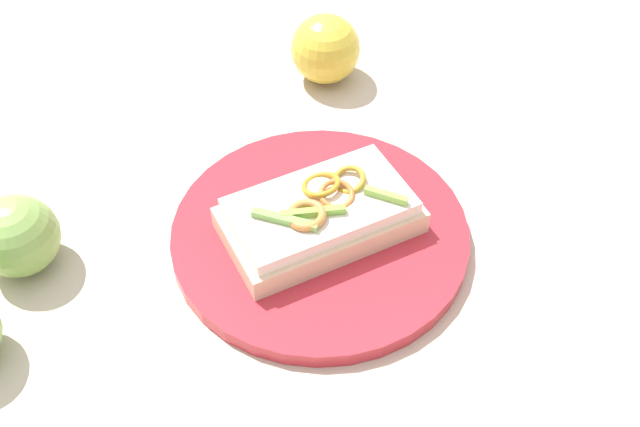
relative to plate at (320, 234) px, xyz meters
name	(u,v)px	position (x,y,z in m)	size (l,w,h in m)	color
ground_plane	(320,240)	(0.00, 0.00, -0.01)	(2.00, 2.00, 0.00)	#C3AF96
plate	(320,234)	(0.00, 0.00, 0.00)	(0.27, 0.27, 0.02)	#B42832
sandwich	(320,215)	(0.00, 0.00, 0.03)	(0.11, 0.18, 0.05)	beige
apple_0	(325,49)	(-0.23, 0.09, 0.03)	(0.08, 0.08, 0.08)	gold
apple_1	(17,236)	(-0.07, -0.25, 0.03)	(0.07, 0.07, 0.07)	#7EA44C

